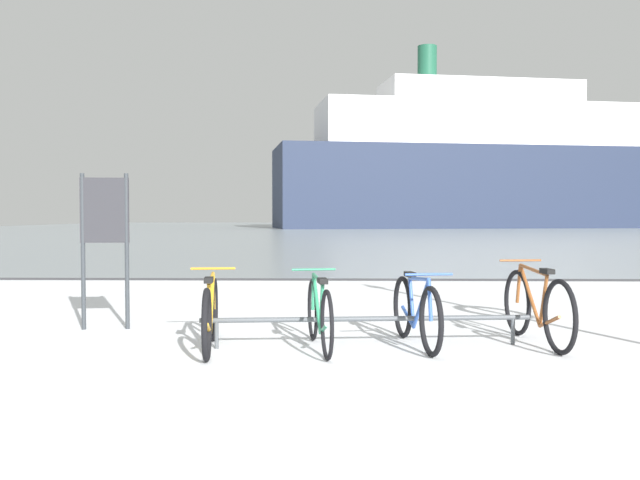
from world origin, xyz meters
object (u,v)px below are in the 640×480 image
(ferry_ship, at_px, (484,168))
(bicycle_2, at_px, (416,312))
(bicycle_3, at_px, (537,307))
(bicycle_0, at_px, (211,314))
(info_sign, at_px, (105,225))
(bicycle_1, at_px, (319,314))

(ferry_ship, bearing_deg, bicycle_2, -102.48)
(bicycle_3, bearing_deg, bicycle_2, -172.90)
(bicycle_0, height_order, info_sign, info_sign)
(bicycle_0, bearing_deg, ferry_ship, 75.93)
(bicycle_0, bearing_deg, info_sign, 139.86)
(bicycle_2, xyz_separation_m, info_sign, (-3.48, 0.98, 0.86))
(bicycle_1, distance_m, ferry_ship, 69.44)
(bicycle_1, xyz_separation_m, info_sign, (-2.51, 1.15, 0.86))
(bicycle_0, relative_size, bicycle_2, 1.02)
(bicycle_1, height_order, bicycle_3, bicycle_3)
(bicycle_0, xyz_separation_m, bicycle_2, (2.03, 0.24, -0.00))
(bicycle_2, relative_size, ferry_ship, 0.04)
(bicycle_0, relative_size, info_sign, 0.95)
(bicycle_2, bearing_deg, bicycle_1, -170.11)
(bicycle_1, relative_size, info_sign, 0.92)
(bicycle_0, distance_m, info_sign, 2.08)
(bicycle_1, distance_m, info_sign, 2.89)
(bicycle_1, height_order, bicycle_2, bicycle_2)
(bicycle_3, height_order, info_sign, info_sign)
(bicycle_0, distance_m, bicycle_1, 1.06)
(ferry_ship, bearing_deg, bicycle_3, -101.48)
(bicycle_1, height_order, info_sign, info_sign)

